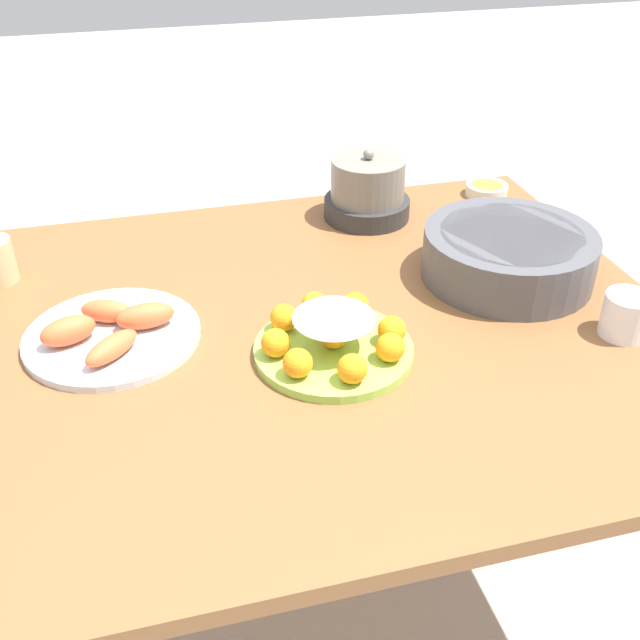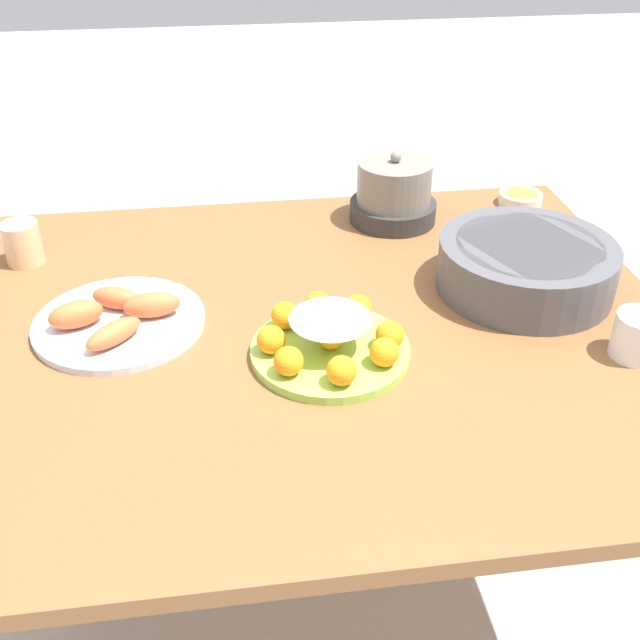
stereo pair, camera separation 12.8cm
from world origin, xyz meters
name	(u,v)px [view 2 (the right image)]	position (x,y,z in m)	size (l,w,h in m)	color
ground_plane	(313,583)	(0.00, 0.00, 0.00)	(12.00, 12.00, 0.00)	#B2A899
dining_table	(311,361)	(0.00, 0.00, 0.64)	(1.33, 1.09, 0.72)	brown
cake_plate	(330,340)	(0.02, -0.10, 0.75)	(0.27, 0.27, 0.08)	#99CC4C
serving_bowl	(526,265)	(0.42, 0.07, 0.77)	(0.33, 0.33, 0.10)	#4C4C51
sauce_bowl	(520,198)	(0.56, 0.44, 0.74)	(0.10, 0.10, 0.03)	silver
seafood_platter	(118,319)	(-0.34, 0.04, 0.74)	(0.30, 0.30, 0.06)	silver
cup_near	(638,336)	(0.53, -0.17, 0.76)	(0.08, 0.08, 0.08)	white
cup_far	(22,243)	(-0.55, 0.31, 0.76)	(0.07, 0.07, 0.09)	#DBB27F
warming_pot	(394,194)	(0.24, 0.40, 0.78)	(0.19, 0.19, 0.16)	#2D2D2D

